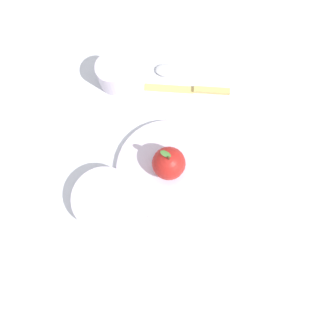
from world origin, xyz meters
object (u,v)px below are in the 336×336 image
object	(u,v)px
apple	(169,163)
spoon	(173,71)
cup	(112,74)
side_bowl	(105,199)
dinner_plate	(168,169)
knife	(195,90)

from	to	relation	value
apple	spoon	world-z (taller)	apple
apple	cup	xyz separation A→B (m)	(0.25, -0.04, -0.01)
side_bowl	dinner_plate	bearing A→B (deg)	-102.98
spoon	side_bowl	bearing A→B (deg)	114.58
apple	side_bowl	world-z (taller)	apple
side_bowl	knife	world-z (taller)	side_bowl
dinner_plate	side_bowl	xyz separation A→B (m)	(0.03, 0.15, 0.02)
apple	dinner_plate	bearing A→B (deg)	104.94
spoon	apple	bearing A→B (deg)	137.28
knife	spoon	size ratio (longest dim) A/B	1.17
dinner_plate	apple	distance (m)	0.04
side_bowl	apple	bearing A→B (deg)	-102.50
dinner_plate	knife	bearing A→B (deg)	-58.46
knife	dinner_plate	bearing A→B (deg)	121.54
apple	side_bowl	xyz separation A→B (m)	(0.03, 0.15, -0.03)
dinner_plate	spoon	bearing A→B (deg)	-43.06
dinner_plate	cup	xyz separation A→B (m)	(0.25, -0.04, 0.03)
side_bowl	spoon	size ratio (longest dim) A/B	1.02
side_bowl	cup	world-z (taller)	cup
cup	knife	bearing A→B (deg)	-136.54
apple	spoon	bearing A→B (deg)	-42.72
apple	knife	world-z (taller)	apple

